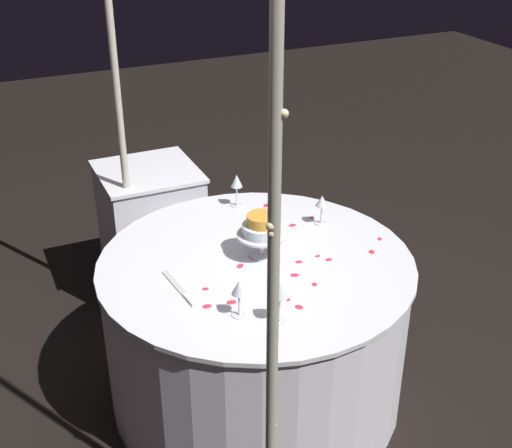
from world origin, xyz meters
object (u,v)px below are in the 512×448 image
(side_table, at_px, (152,233))
(main_table, at_px, (256,329))
(wine_glass_0, at_px, (280,293))
(wine_glass_1, at_px, (322,203))
(wine_glass_3, at_px, (237,183))
(decorative_arch, at_px, (171,98))
(wine_glass_2, at_px, (239,290))
(cake_knife, at_px, (181,290))
(tiered_cake, at_px, (262,229))

(side_table, bearing_deg, main_table, -170.20)
(wine_glass_0, bearing_deg, wine_glass_1, -40.19)
(wine_glass_1, bearing_deg, wine_glass_3, 40.57)
(decorative_arch, height_order, wine_glass_1, decorative_arch)
(main_table, bearing_deg, wine_glass_2, 146.69)
(wine_glass_1, distance_m, wine_glass_3, 0.45)
(wine_glass_2, distance_m, wine_glass_3, 0.95)
(side_table, bearing_deg, decorative_arch, 171.27)
(cake_knife, bearing_deg, wine_glass_1, -70.92)
(side_table, xyz_separation_m, tiered_cake, (-1.01, -0.22, 0.48))
(wine_glass_3, bearing_deg, tiered_cake, 169.42)
(wine_glass_1, xyz_separation_m, wine_glass_2, (-0.53, 0.65, 0.01))
(main_table, relative_size, wine_glass_0, 8.22)
(side_table, bearing_deg, tiered_cake, -167.62)
(main_table, distance_m, wine_glass_1, 0.67)
(side_table, bearing_deg, wine_glass_0, -177.01)
(wine_glass_3, bearing_deg, decorative_arch, 138.15)
(wine_glass_2, distance_m, cake_knife, 0.32)
(side_table, distance_m, tiered_cake, 1.14)
(main_table, bearing_deg, tiered_cake, -51.86)
(wine_glass_1, relative_size, wine_glass_3, 0.86)
(decorative_arch, distance_m, main_table, 1.20)
(cake_knife, bearing_deg, wine_glass_0, -142.24)
(wine_glass_2, xyz_separation_m, wine_glass_3, (0.88, -0.36, 0.01))
(side_table, xyz_separation_m, wine_glass_0, (-1.49, -0.08, 0.47))
(wine_glass_0, xyz_separation_m, cake_knife, (0.35, 0.27, -0.13))
(decorative_arch, xyz_separation_m, tiered_cake, (0.03, -0.38, -0.65))
(main_table, bearing_deg, side_table, 9.80)
(decorative_arch, height_order, side_table, decorative_arch)
(tiered_cake, xyz_separation_m, wine_glass_1, (0.16, -0.39, -0.02))
(decorative_arch, distance_m, wine_glass_1, 1.04)
(main_table, distance_m, side_table, 1.06)
(main_table, xyz_separation_m, cake_knife, (-0.09, 0.38, 0.37))
(decorative_arch, relative_size, tiered_cake, 10.96)
(wine_glass_0, height_order, wine_glass_1, wine_glass_0)
(side_table, height_order, cake_knife, side_table)
(decorative_arch, height_order, cake_knife, decorative_arch)
(side_table, distance_m, wine_glass_0, 1.56)
(tiered_cake, xyz_separation_m, wine_glass_3, (0.50, -0.09, -0.01))
(wine_glass_0, relative_size, wine_glass_3, 0.99)
(wine_glass_2, xyz_separation_m, cake_knife, (0.25, 0.15, -0.11))
(wine_glass_1, bearing_deg, main_table, 113.74)
(wine_glass_2, bearing_deg, decorative_arch, 18.70)
(main_table, bearing_deg, wine_glass_0, 166.83)
(main_table, distance_m, wine_glass_2, 0.64)
(wine_glass_3, bearing_deg, wine_glass_1, -139.43)
(decorative_arch, relative_size, wine_glass_3, 14.09)
(cake_knife, bearing_deg, tiered_cake, -73.64)
(decorative_arch, height_order, wine_glass_0, decorative_arch)
(cake_knife, bearing_deg, side_table, -9.71)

